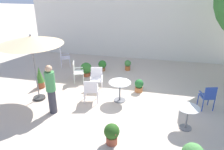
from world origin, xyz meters
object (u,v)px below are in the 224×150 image
(patio_chair_3, at_px, (208,96))
(potted_plant_3, at_px, (86,69))
(potted_plant_5, at_px, (40,77))
(potted_plant_1, at_px, (112,133))
(patio_chair_2, at_px, (97,77))
(potted_plant_6, at_px, (139,85))
(patio_chair_0, at_px, (63,56))
(patio_chair_4, at_px, (91,89))
(patio_chair_1, at_px, (77,71))
(cafe_table_1, at_px, (120,88))
(potted_plant_2, at_px, (128,65))
(patio_umbrella_0, at_px, (31,41))
(cafe_table_0, at_px, (187,114))
(standing_person, at_px, (51,89))
(potted_plant_0, at_px, (102,65))

(patio_chair_3, distance_m, potted_plant_3, 5.33)
(potted_plant_3, xyz_separation_m, potted_plant_5, (-1.46, -1.58, 0.12))
(patio_chair_3, height_order, potted_plant_1, patio_chair_3)
(patio_chair_2, bearing_deg, potted_plant_6, 3.78)
(patio_chair_0, bearing_deg, patio_chair_4, -52.10)
(patio_chair_0, bearing_deg, patio_chair_1, -50.71)
(cafe_table_1, xyz_separation_m, potted_plant_2, (-0.18, 3.05, -0.25))
(potted_plant_1, relative_size, potted_plant_2, 1.20)
(patio_umbrella_0, distance_m, patio_chair_2, 2.87)
(patio_chair_1, bearing_deg, patio_chair_2, -24.13)
(patio_chair_1, bearing_deg, potted_plant_5, -145.61)
(potted_plant_2, height_order, potted_plant_5, potted_plant_5)
(cafe_table_1, bearing_deg, patio_chair_4, -161.43)
(cafe_table_0, relative_size, patio_chair_4, 0.82)
(patio_chair_4, bearing_deg, standing_person, -138.91)
(cafe_table_0, distance_m, potted_plant_3, 5.25)
(potted_plant_3, bearing_deg, potted_plant_2, 32.36)
(potted_plant_6, bearing_deg, patio_chair_2, -176.22)
(cafe_table_1, relative_size, patio_chair_4, 0.89)
(patio_chair_3, xyz_separation_m, potted_plant_0, (-4.42, 2.64, -0.24))
(potted_plant_0, distance_m, potted_plant_1, 5.30)
(potted_plant_6, bearing_deg, potted_plant_0, 137.57)
(cafe_table_0, height_order, potted_plant_1, cafe_table_0)
(standing_person, bearing_deg, patio_chair_2, 64.75)
(patio_chair_0, bearing_deg, potted_plant_6, -26.01)
(cafe_table_0, bearing_deg, cafe_table_1, 152.03)
(patio_chair_3, relative_size, potted_plant_3, 1.41)
(cafe_table_0, height_order, patio_chair_3, patio_chair_3)
(potted_plant_5, bearing_deg, standing_person, -49.75)
(potted_plant_3, bearing_deg, potted_plant_5, -132.79)
(cafe_table_0, relative_size, potted_plant_1, 1.18)
(potted_plant_1, distance_m, potted_plant_6, 3.25)
(potted_plant_5, bearing_deg, patio_chair_0, 91.87)
(potted_plant_5, relative_size, potted_plant_6, 1.73)
(patio_chair_0, distance_m, potted_plant_2, 3.33)
(patio_chair_3, xyz_separation_m, potted_plant_6, (-2.42, 0.81, -0.26))
(standing_person, bearing_deg, potted_plant_5, 130.25)
(patio_chair_0, height_order, potted_plant_5, patio_chair_0)
(potted_plant_1, xyz_separation_m, standing_person, (-2.28, 1.10, 0.54))
(patio_chair_2, distance_m, standing_person, 2.25)
(patio_chair_0, height_order, potted_plant_1, patio_chair_0)
(cafe_table_1, height_order, potted_plant_5, potted_plant_5)
(cafe_table_1, xyz_separation_m, patio_chair_3, (3.04, 0.06, -0.00))
(cafe_table_1, distance_m, potted_plant_3, 2.75)
(cafe_table_1, relative_size, standing_person, 0.47)
(patio_umbrella_0, xyz_separation_m, patio_chair_0, (-0.50, 3.41, -1.70))
(potted_plant_0, bearing_deg, potted_plant_5, -130.84)
(patio_chair_3, relative_size, potted_plant_1, 1.46)
(cafe_table_0, xyz_separation_m, potted_plant_5, (-5.68, 1.55, -0.05))
(patio_chair_0, relative_size, patio_chair_4, 1.07)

